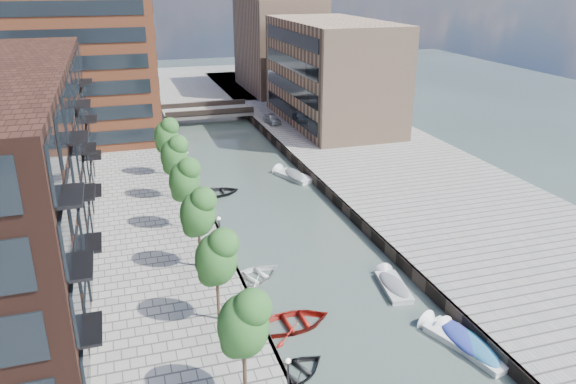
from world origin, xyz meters
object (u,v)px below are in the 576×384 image
tree_2 (216,256)px  tree_5 (174,154)px  motorboat_4 (291,175)px  tree_1 (243,322)px  sloop_3 (254,280)px  tree_4 (184,179)px  car (272,119)px  motorboat_3 (469,345)px  motorboat_1 (392,284)px  bridge (207,112)px  motorboat_0 (455,337)px  sloop_1 (294,376)px  tree_3 (197,211)px  tree_6 (166,135)px  sloop_2 (293,327)px  sloop_4 (216,195)px

tree_2 → tree_5: 21.00m
motorboat_4 → tree_1: bearing=-111.4°
sloop_3 → motorboat_4: bearing=-49.1°
tree_4 → car: bearing=62.7°
tree_2 → motorboat_3: bearing=-23.3°
motorboat_1 → bridge: bearing=94.6°
motorboat_4 → tree_2: bearing=-116.5°
tree_4 → motorboat_0: (13.43, -19.02, -5.10)m
sloop_1 → motorboat_0: bearing=-112.4°
tree_4 → sloop_3: bearing=-66.8°
tree_3 → sloop_1: bearing=-75.8°
motorboat_4 → tree_5: bearing=-159.3°
tree_5 → motorboat_3: 30.70m
tree_3 → tree_6: bearing=90.0°
sloop_2 → motorboat_3: motorboat_3 is taller
tree_6 → motorboat_3: size_ratio=1.14×
bridge → tree_1: 61.71m
tree_2 → sloop_3: (3.58, 5.64, -5.31)m
tree_2 → tree_5: (0.00, 21.00, 0.00)m
tree_4 → tree_1: bearing=-90.0°
tree_2 → tree_3: same height
sloop_2 → tree_2: bearing=75.5°
bridge → tree_1: (-8.50, -61.00, 3.92)m
motorboat_4 → motorboat_0: bearing=-89.0°
sloop_3 → motorboat_0: 14.51m
tree_5 → motorboat_3: (13.80, -26.94, -5.11)m
sloop_2 → motorboat_1: bearing=-77.8°
bridge → tree_4: size_ratio=2.18×
tree_1 → sloop_2: size_ratio=1.19×
tree_1 → car: size_ratio=1.50×
sloop_1 → tree_5: bearing=-16.8°
tree_2 → sloop_2: (4.49, -0.76, -5.31)m
bridge → motorboat_4: (4.37, -28.14, -1.18)m
tree_4 → tree_5: same height
motorboat_1 → sloop_1: bearing=-143.9°
motorboat_3 → bridge: bearing=95.1°
tree_4 → motorboat_3: tree_4 is taller
tree_3 → sloop_1: tree_3 is taller
motorboat_1 → tree_6: bearing=115.8°
tree_1 → tree_5: (0.00, 28.00, 0.00)m
tree_5 → motorboat_0: 29.72m
bridge → motorboat_1: bearing=-85.4°
sloop_2 → tree_1: bearing=139.4°
tree_6 → sloop_3: size_ratio=1.28×
tree_1 → sloop_2: (4.49, 6.24, -5.31)m
bridge → tree_2: tree_2 is taller
tree_4 → motorboat_3: 24.78m
motorboat_0 → motorboat_3: 1.00m
sloop_2 → sloop_4: bearing=-3.8°
motorboat_0 → sloop_3: bearing=132.8°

